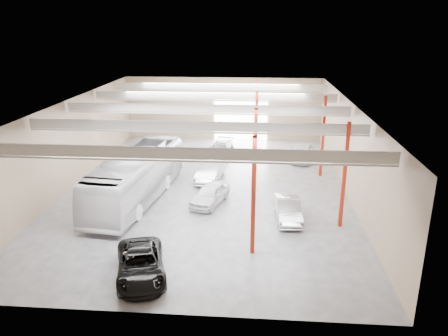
# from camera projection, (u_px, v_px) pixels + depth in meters

# --- Properties ---
(depot_shell) EXTENTS (22.12, 32.12, 7.06)m
(depot_shell) POSITION_uv_depth(u_px,v_px,m) (209.00, 127.00, 34.09)
(depot_shell) COLOR #4B4B50
(depot_shell) RESTS_ON ground
(coach_bus) EXTENTS (4.70, 13.53, 3.69)m
(coach_bus) POSITION_uv_depth(u_px,v_px,m) (137.00, 177.00, 32.52)
(coach_bus) COLOR white
(coach_bus) RESTS_ON ground
(black_sedan) EXTENTS (3.82, 5.76, 1.47)m
(black_sedan) POSITION_uv_depth(u_px,v_px,m) (141.00, 264.00, 22.85)
(black_sedan) COLOR black
(black_sedan) RESTS_ON ground
(car_row_a) EXTENTS (3.02, 4.66, 1.48)m
(car_row_a) POSITION_uv_depth(u_px,v_px,m) (210.00, 194.00, 32.11)
(car_row_a) COLOR white
(car_row_a) RESTS_ON ground
(car_row_b) EXTENTS (2.28, 5.16, 1.65)m
(car_row_b) POSITION_uv_depth(u_px,v_px,m) (210.00, 170.00, 37.04)
(car_row_b) COLOR silver
(car_row_b) RESTS_ON ground
(car_row_c) EXTENTS (2.67, 5.17, 1.43)m
(car_row_c) POSITION_uv_depth(u_px,v_px,m) (221.00, 149.00, 43.72)
(car_row_c) COLOR slate
(car_row_c) RESTS_ON ground
(car_right_near) EXTENTS (1.81, 4.51, 1.46)m
(car_right_near) POSITION_uv_depth(u_px,v_px,m) (288.00, 209.00, 29.56)
(car_right_near) COLOR #ABABB0
(car_right_near) RESTS_ON ground
(car_right_far) EXTENTS (2.98, 4.97, 1.58)m
(car_right_far) POSITION_uv_depth(u_px,v_px,m) (302.00, 153.00, 42.26)
(car_right_far) COLOR silver
(car_right_far) RESTS_ON ground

